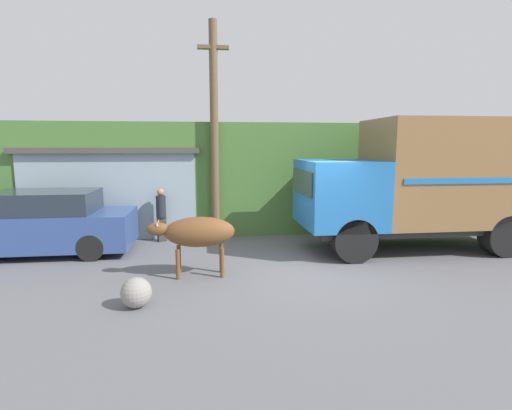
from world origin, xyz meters
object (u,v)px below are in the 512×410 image
Objects in this scene: pedestrian_on_hill at (161,212)px; utility_pole at (214,129)px; roadside_rock at (136,293)px; parked_suv at (43,224)px; cargo_truck at (429,180)px; brown_cow at (197,233)px.

pedestrian_on_hill is 2.89m from utility_pole.
pedestrian_on_hill is 2.92× the size of roadside_rock.
utility_pole is (4.51, 1.20, 2.48)m from parked_suv.
roadside_rock is at bearing -106.66° from utility_pole.
cargo_truck reaches higher than pedestrian_on_hill.
cargo_truck is 3.43× the size of brown_cow.
pedestrian_on_hill reaches higher than brown_cow.
pedestrian_on_hill reaches higher than roadside_rock.
cargo_truck is 7.54m from pedestrian_on_hill.
cargo_truck reaches higher than parked_suv.
parked_suv is at bearing 157.30° from brown_cow.
cargo_truck is 1.41× the size of parked_suv.
utility_pole is at bearing 12.53° from parked_suv.
cargo_truck reaches higher than brown_cow.
utility_pole is at bearing 162.24° from cargo_truck.
parked_suv is 0.72× the size of utility_pole.
brown_cow is at bearing -97.87° from utility_pole.
utility_pole is 11.81× the size of roadside_rock.
brown_cow reaches higher than roadside_rock.
cargo_truck is at bearing 139.89° from pedestrian_on_hill.
pedestrian_on_hill is at bearing 115.59° from brown_cow.
roadside_rock is at bearing -55.14° from parked_suv.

